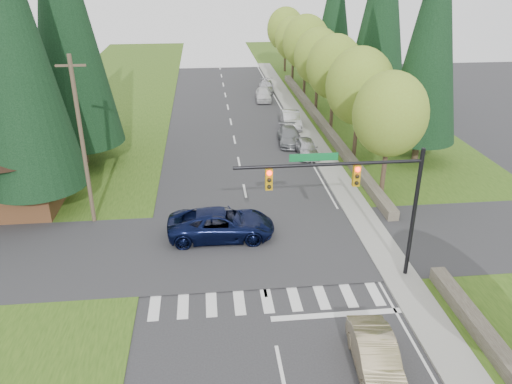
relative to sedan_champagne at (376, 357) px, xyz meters
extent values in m
plane|color=#28282B|center=(-3.58, 1.67, -0.71)|extent=(120.00, 120.00, 0.00)
cube|color=#2B4813|center=(9.42, 21.67, -0.68)|extent=(14.00, 110.00, 0.06)
cube|color=#2B4813|center=(-16.58, 21.67, -0.68)|extent=(14.00, 110.00, 0.06)
cube|color=#28282B|center=(-3.58, 9.67, -0.71)|extent=(120.00, 8.00, 0.10)
cube|color=gray|center=(3.32, 23.67, -0.65)|extent=(1.80, 80.00, 0.13)
cube|color=gray|center=(2.47, 23.67, -0.65)|extent=(0.20, 80.00, 0.13)
cube|color=#4C4438|center=(5.02, 31.67, -0.36)|extent=(0.70, 40.00, 0.70)
cylinder|color=black|center=(3.62, 6.17, 2.69)|extent=(0.20, 0.20, 6.80)
cylinder|color=black|center=(-0.68, 6.17, 5.49)|extent=(8.60, 0.16, 0.16)
cube|color=#0C662D|center=(-1.38, 6.22, 5.84)|extent=(2.20, 0.04, 0.35)
cube|color=#BF8C0C|center=(0.62, 6.17, 4.89)|extent=(0.32, 0.24, 1.00)
sphere|color=#FF0C05|center=(0.62, 6.03, 5.24)|extent=(0.22, 0.22, 0.22)
cube|color=#BF8C0C|center=(-3.38, 6.17, 4.89)|extent=(0.32, 0.24, 1.00)
sphere|color=#FF0C05|center=(-3.38, 6.03, 5.24)|extent=(0.22, 0.22, 0.22)
cube|color=#4C2D19|center=(-18.58, 16.67, 0.89)|extent=(6.00, 6.00, 3.20)
cube|color=black|center=(-18.58, 16.67, 2.84)|extent=(6.60, 6.60, 0.70)
cone|color=black|center=(-18.58, 16.67, 3.89)|extent=(8.40, 8.40, 1.60)
cylinder|color=#473828|center=(-13.08, 13.67, 4.29)|extent=(0.24, 0.24, 10.00)
cube|color=#473828|center=(-13.08, 13.67, 8.69)|extent=(1.60, 0.10, 0.12)
cylinder|color=#38281C|center=(5.62, 15.67, 1.67)|extent=(0.32, 0.32, 4.76)
ellipsoid|color=olive|center=(5.62, 15.67, 4.90)|extent=(4.80, 4.80, 5.52)
cylinder|color=#38281C|center=(5.72, 22.67, 1.75)|extent=(0.32, 0.32, 4.93)
ellipsoid|color=olive|center=(5.72, 22.67, 5.10)|extent=(5.20, 5.20, 5.98)
cylinder|color=#38281C|center=(5.52, 29.67, 1.81)|extent=(0.32, 0.32, 5.04)
ellipsoid|color=olive|center=(5.52, 29.67, 5.23)|extent=(5.00, 5.00, 5.75)
cylinder|color=#38281C|center=(5.62, 36.67, 1.70)|extent=(0.32, 0.32, 4.82)
ellipsoid|color=olive|center=(5.62, 36.67, 4.96)|extent=(5.00, 5.00, 5.75)
cylinder|color=#38281C|center=(5.72, 43.67, 1.86)|extent=(0.32, 0.32, 5.15)
ellipsoid|color=olive|center=(5.72, 43.67, 5.36)|extent=(5.40, 5.40, 6.21)
cylinder|color=#38281C|center=(5.52, 50.67, 1.64)|extent=(0.32, 0.32, 4.70)
ellipsoid|color=olive|center=(5.52, 50.67, 4.83)|extent=(4.80, 4.80, 5.52)
cylinder|color=#38281C|center=(5.62, 57.67, 1.78)|extent=(0.32, 0.32, 4.98)
ellipsoid|color=olive|center=(5.62, 57.67, 5.16)|extent=(5.20, 5.20, 5.98)
cylinder|color=#38281C|center=(-16.58, 15.67, 0.29)|extent=(0.50, 0.50, 2.00)
cone|color=black|center=(-16.58, 15.67, 10.09)|extent=(6.12, 6.12, 18.00)
cylinder|color=#38281C|center=(-19.58, 19.67, 0.29)|extent=(0.50, 0.50, 2.00)
cylinder|color=#38281C|center=(-15.58, 23.67, 0.29)|extent=(0.50, 0.50, 2.00)
cone|color=black|center=(-15.58, 23.67, 10.59)|extent=(6.46, 6.46, 19.00)
cylinder|color=#38281C|center=(-17.58, 29.67, 0.29)|extent=(0.50, 0.50, 2.00)
cone|color=black|center=(-17.58, 29.67, 9.59)|extent=(5.78, 5.78, 17.00)
cylinder|color=#38281C|center=(10.42, 21.67, 0.29)|extent=(0.50, 0.50, 2.00)
cone|color=black|center=(10.42, 21.67, 9.09)|extent=(5.44, 5.44, 16.00)
cylinder|color=#38281C|center=(11.42, 35.67, 0.29)|extent=(0.50, 0.50, 2.00)
cone|color=black|center=(11.42, 35.67, 10.09)|extent=(6.12, 6.12, 18.00)
cylinder|color=#38281C|center=(10.42, 49.67, 0.29)|extent=(0.50, 0.50, 2.00)
cone|color=black|center=(10.42, 49.67, 8.59)|extent=(5.10, 5.10, 15.00)
imported|color=tan|center=(0.00, 0.00, 0.00)|extent=(1.84, 4.43, 1.43)
imported|color=black|center=(-5.44, 10.98, 0.13)|extent=(6.10, 2.90, 1.68)
imported|color=#B2B2B7|center=(2.02, 23.57, -0.04)|extent=(1.60, 3.94, 1.34)
imported|color=gray|center=(1.10, 26.70, -0.06)|extent=(2.16, 4.60, 1.30)
imported|color=silver|center=(2.02, 31.27, 0.05)|extent=(1.80, 4.70, 1.53)
imported|color=silver|center=(0.62, 41.59, 0.01)|extent=(2.02, 4.35, 1.44)
imported|color=#B9B9BE|center=(1.45, 45.78, -0.08)|extent=(2.33, 4.55, 1.26)
camera|label=1|loc=(-6.08, -14.05, 13.70)|focal=35.00mm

